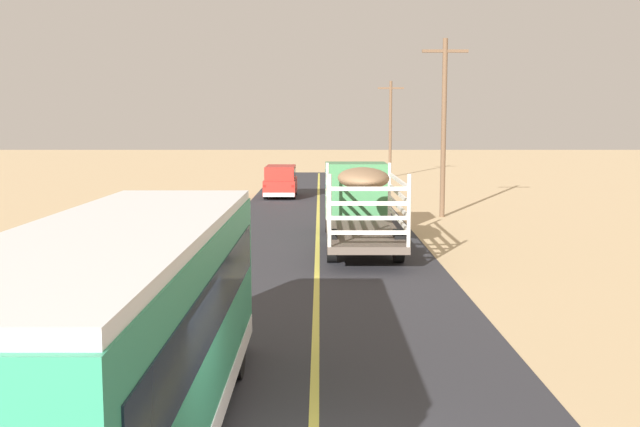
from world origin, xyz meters
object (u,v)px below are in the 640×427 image
car_far (284,180)px  bus (125,335)px  livestock_truck (362,195)px  power_pole_far (394,126)px  power_pole_mid (447,123)px

car_far → bus: bearing=-90.3°
livestock_truck → bus: size_ratio=0.97×
livestock_truck → bus: bus is taller
livestock_truck → car_far: (-3.91, 17.11, -0.70)m
bus → power_pole_far: (8.59, 53.40, 2.59)m
livestock_truck → car_far: bearing=102.9°
livestock_truck → bus: bearing=-102.3°
car_far → livestock_truck: bearing=-77.1°
bus → power_pole_mid: bearing=71.9°
bus → car_far: (0.20, 35.94, -0.66)m
power_pole_far → livestock_truck: bearing=-97.4°
livestock_truck → car_far: size_ratio=2.10×
power_pole_mid → bus: bearing=-108.1°
car_far → power_pole_far: bearing=64.3°
power_pole_far → power_pole_mid: bearing=-90.0°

